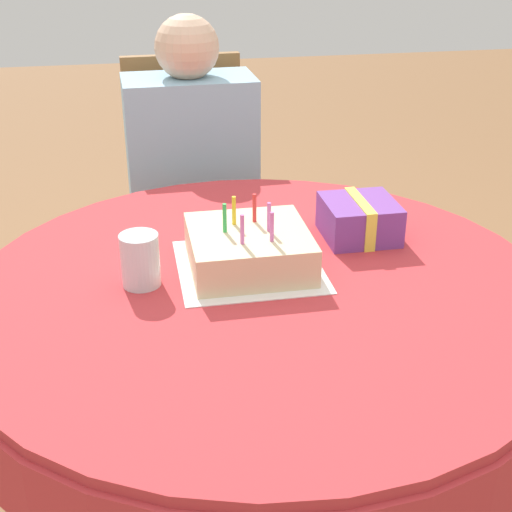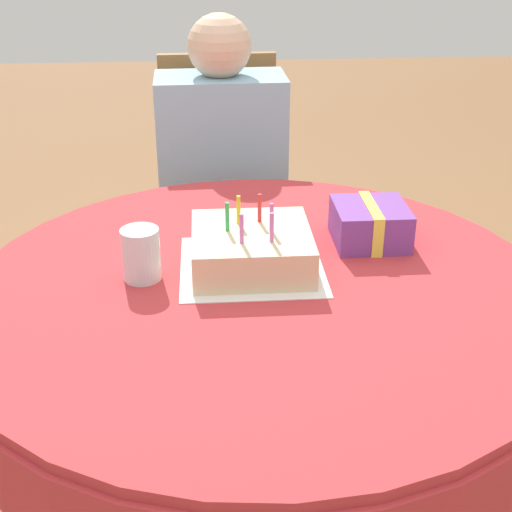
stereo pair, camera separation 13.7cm
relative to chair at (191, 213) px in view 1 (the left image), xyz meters
name	(u,v)px [view 1 (the left image)]	position (x,y,z in m)	size (l,w,h in m)	color
dining_table	(261,321)	(0.05, -0.91, 0.14)	(1.15, 1.15, 0.75)	#BC3338
chair	(191,213)	(0.00, 0.00, 0.00)	(0.41, 0.41, 0.99)	brown
person	(193,176)	(0.00, -0.10, 0.16)	(0.38, 0.31, 1.14)	#DBB293
napkin	(249,266)	(0.04, -0.84, 0.23)	(0.28, 0.28, 0.00)	white
birthday_cake	(249,248)	(0.04, -0.84, 0.27)	(0.23, 0.23, 0.14)	beige
drinking_glass	(140,260)	(-0.18, -0.88, 0.28)	(0.07, 0.07, 0.10)	silver
gift_box	(359,219)	(0.30, -0.74, 0.27)	(0.15, 0.16, 0.09)	#753D99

